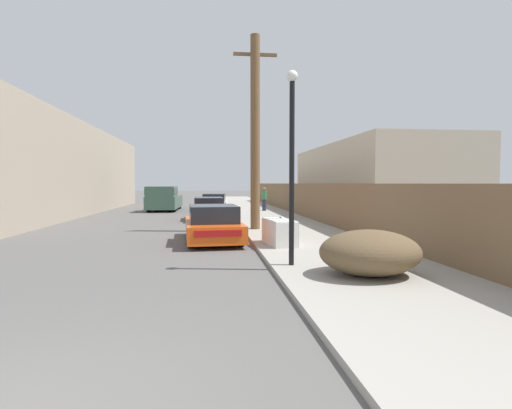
% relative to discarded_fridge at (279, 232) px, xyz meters
% --- Properties ---
extents(sidewalk_curb, '(4.20, 63.00, 0.12)m').
position_rel_discarded_fridge_xyz_m(sidewalk_curb, '(1.34, 14.56, -0.45)').
color(sidewalk_curb, '#9E998E').
rests_on(sidewalk_curb, ground).
extents(discarded_fridge, '(0.89, 1.75, 0.81)m').
position_rel_discarded_fridge_xyz_m(discarded_fridge, '(0.00, 0.00, 0.00)').
color(discarded_fridge, silver).
rests_on(discarded_fridge, sidewalk_curb).
extents(parked_sports_car_red, '(2.10, 4.46, 1.27)m').
position_rel_discarded_fridge_xyz_m(parked_sports_car_red, '(-2.04, 1.70, 0.07)').
color(parked_sports_car_red, '#E05114').
rests_on(parked_sports_car_red, ground).
extents(car_parked_mid, '(1.91, 4.25, 1.25)m').
position_rel_discarded_fridge_xyz_m(car_parked_mid, '(-2.18, 10.14, 0.08)').
color(car_parked_mid, '#5B1E19').
rests_on(car_parked_mid, ground).
extents(car_parked_far, '(2.04, 4.48, 1.30)m').
position_rel_discarded_fridge_xyz_m(car_parked_far, '(-1.74, 16.14, 0.10)').
color(car_parked_far, silver).
rests_on(car_parked_far, ground).
extents(pickup_truck, '(2.25, 5.73, 1.81)m').
position_rel_discarded_fridge_xyz_m(pickup_truck, '(-5.44, 17.86, 0.39)').
color(pickup_truck, '#385647').
rests_on(pickup_truck, ground).
extents(utility_pole, '(1.80, 0.39, 7.97)m').
position_rel_discarded_fridge_xyz_m(utility_pole, '(-0.25, 4.33, 3.66)').
color(utility_pole, brown).
rests_on(utility_pole, sidewalk_curb).
extents(street_lamp, '(0.26, 0.26, 4.47)m').
position_rel_discarded_fridge_xyz_m(street_lamp, '(-0.28, -3.13, 2.22)').
color(street_lamp, black).
rests_on(street_lamp, sidewalk_curb).
extents(brush_pile, '(2.10, 1.81, 0.94)m').
position_rel_discarded_fridge_xyz_m(brush_pile, '(1.12, -4.34, 0.08)').
color(brush_pile, brown).
rests_on(brush_pile, sidewalk_curb).
extents(wooden_fence, '(0.08, 41.36, 1.89)m').
position_rel_discarded_fridge_xyz_m(wooden_fence, '(3.29, 11.64, 0.56)').
color(wooden_fence, brown).
rests_on(wooden_fence, sidewalk_curb).
extents(building_left_block, '(7.00, 27.42, 5.80)m').
position_rel_discarded_fridge_xyz_m(building_left_block, '(-13.16, 16.28, 2.39)').
color(building_left_block, tan).
rests_on(building_left_block, ground).
extents(building_right_house, '(6.00, 15.42, 4.44)m').
position_rel_discarded_fridge_xyz_m(building_right_house, '(8.15, 12.46, 1.71)').
color(building_right_house, beige).
rests_on(building_right_house, ground).
extents(pedestrian, '(0.34, 0.34, 1.63)m').
position_rel_discarded_fridge_xyz_m(pedestrian, '(1.70, 15.36, 0.44)').
color(pedestrian, '#282D42').
rests_on(pedestrian, sidewalk_curb).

